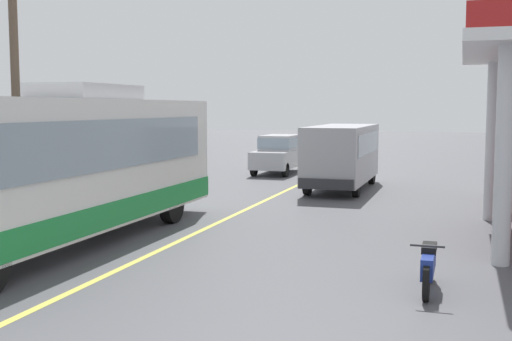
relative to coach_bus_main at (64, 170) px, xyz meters
name	(u,v)px	position (x,y,z in m)	size (l,w,h in m)	color
ground	(297,186)	(2.31, 12.40, -1.72)	(120.00, 120.00, 0.00)	#4C4C51
lane_divider_stripe	(259,203)	(2.31, 7.40, -1.72)	(0.16, 50.00, 0.01)	#D8CC4C
coach_bus_main	(64,170)	(0.00, 0.00, 0.00)	(2.60, 11.04, 3.69)	white
minibus_opposing_lane	(342,151)	(4.22, 11.86, -0.25)	(2.04, 6.13, 2.44)	#A5A5AD
motorcycle_parked_forecourt	(428,265)	(8.10, -1.29, -1.28)	(0.55, 1.80, 0.92)	black
car_trailing_behind_bus	(279,152)	(0.29, 16.90, -0.71)	(1.70, 4.20, 1.82)	#B2B2B7
utility_pole_roadside	(15,69)	(-3.38, 2.70, 2.48)	(1.80, 0.24, 8.03)	brown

